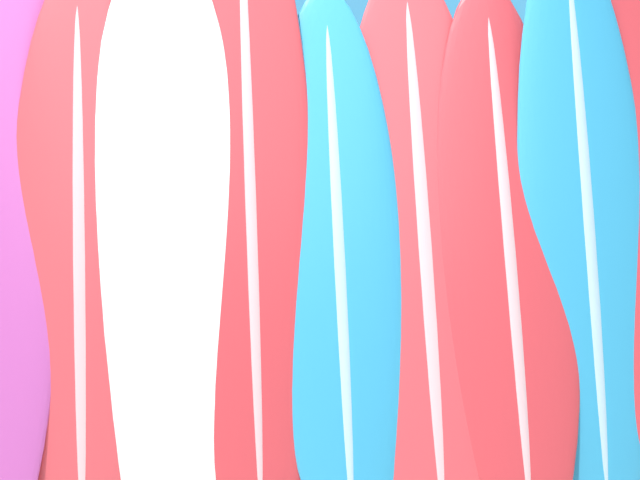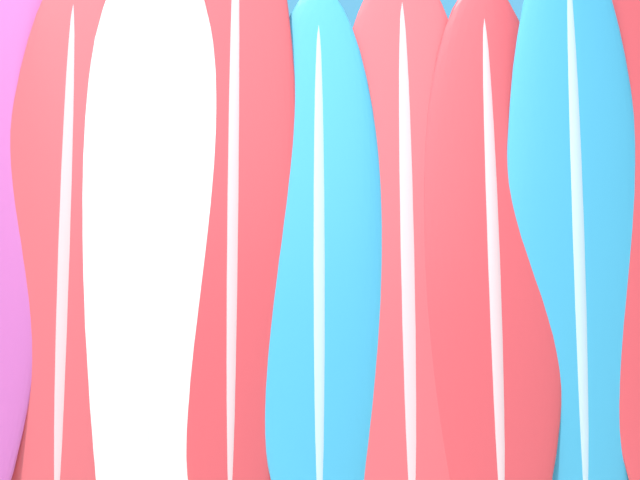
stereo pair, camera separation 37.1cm
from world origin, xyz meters
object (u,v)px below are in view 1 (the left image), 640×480
surfboard_slot_4 (339,265)px  person_near_water (198,146)px  surfboard_slot_3 (250,200)px  surfboard_slot_1 (81,261)px  surfboard_slot_2 (167,240)px  surfboard_slot_5 (424,248)px  surfboard_slot_6 (507,255)px  person_mid_beach (140,67)px  surfboard_rack (341,402)px  surfboard_slot_7 (585,225)px

surfboard_slot_4 → person_near_water: 2.44m
surfboard_slot_3 → person_near_water: surfboard_slot_3 is taller
surfboard_slot_3 → surfboard_slot_4: (0.32, -0.11, -0.23)m
surfboard_slot_1 → surfboard_slot_4: 0.93m
surfboard_slot_1 → surfboard_slot_3: 0.65m
surfboard_slot_2 → surfboard_slot_5: (0.95, 0.00, -0.06)m
surfboard_slot_3 → surfboard_slot_6: (0.95, -0.10, -0.22)m
surfboard_slot_5 → person_mid_beach: bearing=104.1°
surfboard_slot_6 → surfboard_slot_1: bearing=179.6°
surfboard_rack → surfboard_slot_4: surfboard_slot_4 is taller
surfboard_rack → surfboard_slot_3: size_ratio=1.18×
surfboard_slot_2 → surfboard_slot_4: (0.62, -0.04, -0.10)m
surfboard_slot_3 → surfboard_slot_5: surfboard_slot_3 is taller
person_mid_beach → surfboard_slot_1: bearing=5.5°
surfboard_slot_2 → surfboard_slot_4: 0.63m
person_near_water → person_mid_beach: person_near_water is taller
surfboard_slot_7 → surfboard_slot_3: bearing=177.0°
surfboard_slot_5 → surfboard_slot_7: bearing=0.1°
surfboard_rack → person_near_water: person_near_water is taller
surfboard_slot_2 → person_near_water: bearing=89.0°
surfboard_slot_1 → surfboard_slot_7: bearing=0.7°
surfboard_slot_4 → person_near_water: size_ratio=1.14×
surfboard_slot_2 → surfboard_slot_3: 0.34m
surfboard_slot_3 → surfboard_slot_7: 1.27m
surfboard_slot_4 → person_mid_beach: 6.64m
surfboard_slot_7 → person_near_water: size_ratio=1.26×
person_near_water → person_mid_beach: 4.20m
surfboard_slot_2 → surfboard_slot_3: (0.31, 0.07, 0.13)m
surfboard_slot_2 → surfboard_slot_6: bearing=-1.3°
surfboard_slot_1 → surfboard_slot_6: size_ratio=1.03×
surfboard_slot_1 → surfboard_slot_2: 0.32m
surfboard_rack → surfboard_slot_2: size_ratio=1.32×
surfboard_slot_1 → surfboard_slot_2: bearing=3.5°
surfboard_slot_7 → person_near_water: surfboard_slot_7 is taller
surfboard_slot_6 → surfboard_slot_7: surfboard_slot_7 is taller
surfboard_slot_1 → surfboard_slot_7: surfboard_slot_7 is taller
surfboard_rack → person_mid_beach: size_ratio=1.67×
surfboard_slot_2 → person_mid_beach: 6.51m
surfboard_slot_6 → surfboard_slot_7: bearing=6.0°
surfboard_rack → person_mid_beach: (-1.31, 6.56, 0.49)m
surfboard_slot_5 → surfboard_slot_6: 0.32m
person_near_water → person_mid_beach: bearing=-3.1°
surfboard_rack → surfboard_slot_6: size_ratio=1.44×
surfboard_slot_7 → person_mid_beach: bearing=109.2°
surfboard_slot_4 → surfboard_rack: bearing=-82.6°
surfboard_slot_4 → surfboard_slot_1: bearing=179.0°
surfboard_slot_2 → surfboard_slot_3: surfboard_slot_3 is taller
surfboard_slot_3 → person_near_water: size_ratio=1.40×
surfboard_rack → surfboard_slot_4: 0.54m
surfboard_slot_6 → person_mid_beach: bearing=106.6°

